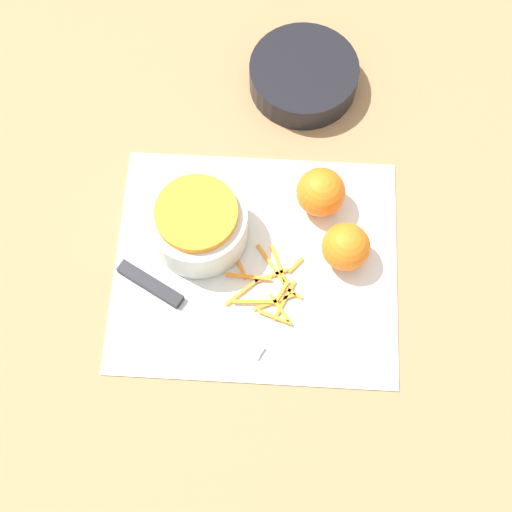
{
  "coord_description": "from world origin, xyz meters",
  "views": [
    {
      "loc": [
        0.02,
        -0.39,
        1.03
      ],
      "look_at": [
        0.0,
        0.0,
        0.04
      ],
      "focal_mm": 50.0,
      "sensor_mm": 36.0,
      "label": 1
    }
  ],
  "objects_px": {
    "bowl_speckled": "(198,223)",
    "orange_left": "(321,192)",
    "bowl_dark": "(304,76)",
    "knife": "(165,293)",
    "orange_right": "(346,247)"
  },
  "relations": [
    {
      "from": "orange_left",
      "to": "orange_right",
      "type": "distance_m",
      "value": 0.1
    },
    {
      "from": "bowl_dark",
      "to": "knife",
      "type": "height_order",
      "value": "bowl_dark"
    },
    {
      "from": "bowl_speckled",
      "to": "orange_right",
      "type": "xyz_separation_m",
      "value": [
        0.22,
        -0.02,
        -0.0
      ]
    },
    {
      "from": "bowl_speckled",
      "to": "bowl_dark",
      "type": "height_order",
      "value": "bowl_speckled"
    },
    {
      "from": "bowl_dark",
      "to": "orange_right",
      "type": "distance_m",
      "value": 0.32
    },
    {
      "from": "bowl_speckled",
      "to": "bowl_dark",
      "type": "distance_m",
      "value": 0.33
    },
    {
      "from": "bowl_dark",
      "to": "bowl_speckled",
      "type": "bearing_deg",
      "value": -117.54
    },
    {
      "from": "knife",
      "to": "orange_right",
      "type": "height_order",
      "value": "orange_right"
    },
    {
      "from": "bowl_speckled",
      "to": "orange_left",
      "type": "distance_m",
      "value": 0.19
    },
    {
      "from": "bowl_speckled",
      "to": "knife",
      "type": "relative_size",
      "value": 0.65
    },
    {
      "from": "orange_right",
      "to": "knife",
      "type": "bearing_deg",
      "value": -163.73
    },
    {
      "from": "orange_left",
      "to": "bowl_dark",
      "type": "bearing_deg",
      "value": 98.11
    },
    {
      "from": "orange_left",
      "to": "knife",
      "type": "bearing_deg",
      "value": -143.85
    },
    {
      "from": "knife",
      "to": "orange_left",
      "type": "xyz_separation_m",
      "value": [
        0.23,
        0.17,
        0.03
      ]
    },
    {
      "from": "knife",
      "to": "bowl_speckled",
      "type": "bearing_deg",
      "value": 96.09
    }
  ]
}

